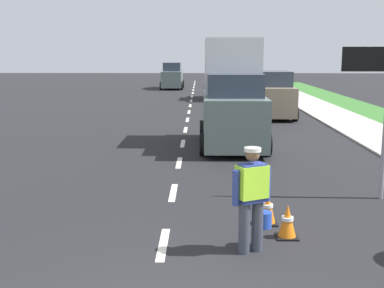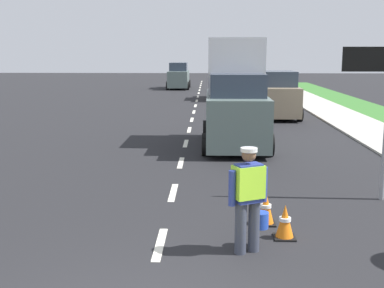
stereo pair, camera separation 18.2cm
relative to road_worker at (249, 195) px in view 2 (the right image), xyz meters
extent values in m
plane|color=black|center=(-1.41, 18.54, -0.93)|extent=(96.00, 96.00, 0.00)
cube|color=silver|center=(-1.41, 0.24, -0.93)|extent=(0.14, 1.40, 0.01)
cube|color=silver|center=(-1.41, 3.24, -0.93)|extent=(0.14, 1.40, 0.01)
cube|color=silver|center=(-1.41, 6.24, -0.93)|extent=(0.14, 1.40, 0.01)
cube|color=silver|center=(-1.41, 9.24, -0.93)|extent=(0.14, 1.40, 0.01)
cube|color=silver|center=(-1.41, 12.24, -0.93)|extent=(0.14, 1.40, 0.01)
cube|color=silver|center=(-1.41, 15.24, -0.93)|extent=(0.14, 1.40, 0.01)
cube|color=silver|center=(-1.41, 18.24, -0.93)|extent=(0.14, 1.40, 0.01)
cube|color=silver|center=(-1.41, 21.24, -0.93)|extent=(0.14, 1.40, 0.01)
cube|color=silver|center=(-1.41, 24.24, -0.93)|extent=(0.14, 1.40, 0.01)
cube|color=silver|center=(-1.41, 27.24, -0.93)|extent=(0.14, 1.40, 0.01)
cube|color=silver|center=(-1.41, 30.24, -0.93)|extent=(0.14, 1.40, 0.01)
cube|color=silver|center=(-1.41, 33.24, -0.93)|extent=(0.14, 1.40, 0.01)
cube|color=silver|center=(-1.41, 36.24, -0.93)|extent=(0.14, 1.40, 0.01)
cube|color=silver|center=(-1.41, 39.24, -0.93)|extent=(0.14, 1.40, 0.01)
cube|color=silver|center=(-1.41, 42.24, -0.93)|extent=(0.14, 1.40, 0.01)
cube|color=silver|center=(-1.41, 45.24, -0.93)|extent=(0.14, 1.40, 0.01)
cylinder|color=#383D4C|center=(-0.13, -0.07, -0.52)|extent=(0.18, 0.18, 0.82)
cylinder|color=#383D4C|center=(0.09, 0.04, -0.52)|extent=(0.18, 0.18, 0.82)
cube|color=navy|center=(-0.02, -0.02, 0.19)|extent=(0.46, 0.39, 0.60)
cube|color=#A5EA33|center=(-0.02, -0.02, 0.21)|extent=(0.54, 0.45, 0.51)
cylinder|color=navy|center=(-0.27, -0.14, 0.14)|extent=(0.11, 0.11, 0.55)
cylinder|color=navy|center=(0.23, 0.11, 0.14)|extent=(0.11, 0.11, 0.55)
sphere|color=brown|center=(-0.02, -0.02, 0.63)|extent=(0.22, 0.22, 0.22)
cylinder|color=silver|center=(-0.02, -0.02, 0.71)|extent=(0.26, 0.26, 0.06)
cylinder|color=#2347B7|center=(0.21, 0.20, -0.48)|extent=(0.26, 0.26, 0.26)
cube|color=white|center=(2.66, 2.93, 2.02)|extent=(1.10, 0.05, 0.44)
cube|color=black|center=(2.66, 2.91, 2.02)|extent=(1.16, 0.04, 0.50)
cube|color=black|center=(0.42, 1.27, -0.92)|extent=(0.36, 0.36, 0.03)
cone|color=orange|center=(0.42, 1.27, -0.61)|extent=(0.30, 0.30, 0.57)
cylinder|color=white|center=(0.42, 1.27, -0.59)|extent=(0.20, 0.20, 0.06)
cube|color=black|center=(0.66, 0.59, -0.92)|extent=(0.36, 0.36, 0.03)
cone|color=orange|center=(0.66, 0.59, -0.62)|extent=(0.30, 0.30, 0.55)
cylinder|color=white|center=(0.66, 0.59, -0.60)|extent=(0.20, 0.20, 0.06)
cube|color=slate|center=(0.25, 8.73, 0.03)|extent=(1.90, 4.60, 1.56)
cube|color=#2D3847|center=(0.25, 7.93, 1.16)|extent=(1.67, 1.61, 0.70)
cube|color=silver|center=(0.25, 9.54, 1.71)|extent=(1.81, 2.53, 1.80)
cylinder|color=black|center=(-0.72, 10.16, -0.59)|extent=(0.22, 0.68, 0.68)
cylinder|color=black|center=(1.22, 10.16, -0.59)|extent=(0.22, 0.68, 0.68)
cylinder|color=black|center=(-0.72, 7.30, -0.59)|extent=(0.22, 0.68, 0.68)
cylinder|color=black|center=(1.22, 7.30, -0.59)|extent=(0.22, 0.68, 0.68)
cube|color=gray|center=(2.64, 16.12, -0.08)|extent=(1.67, 3.82, 1.34)
cube|color=#2D3847|center=(2.64, 16.02, 0.94)|extent=(1.47, 2.10, 0.70)
cylinder|color=black|center=(1.79, 17.30, -0.59)|extent=(0.22, 0.68, 0.68)
cylinder|color=black|center=(3.49, 17.30, -0.59)|extent=(0.22, 0.68, 0.68)
cylinder|color=black|center=(1.79, 14.93, -0.59)|extent=(0.22, 0.68, 0.68)
cylinder|color=black|center=(3.49, 14.93, -0.59)|extent=(0.22, 0.68, 0.68)
cube|color=gray|center=(0.41, 25.47, -0.05)|extent=(1.74, 4.36, 1.40)
cube|color=#2D3847|center=(0.41, 25.36, 1.00)|extent=(1.53, 2.40, 0.70)
cylinder|color=black|center=(-0.48, 26.82, -0.59)|extent=(0.22, 0.68, 0.68)
cylinder|color=black|center=(1.30, 26.82, -0.59)|extent=(0.22, 0.68, 0.68)
cylinder|color=black|center=(-0.48, 24.12, -0.59)|extent=(0.22, 0.68, 0.68)
cylinder|color=black|center=(1.30, 24.12, -0.59)|extent=(0.22, 0.68, 0.68)
cube|color=slate|center=(-3.23, 34.90, -0.08)|extent=(1.65, 4.40, 1.33)
cube|color=#2D3847|center=(-3.23, 35.01, 0.93)|extent=(1.45, 2.42, 0.70)
cylinder|color=black|center=(-2.39, 33.54, -0.59)|extent=(0.22, 0.68, 0.68)
cylinder|color=black|center=(-4.07, 33.54, -0.59)|extent=(0.22, 0.68, 0.68)
cylinder|color=black|center=(-2.39, 36.27, -0.59)|extent=(0.22, 0.68, 0.68)
cylinder|color=black|center=(-4.07, 36.27, -0.59)|extent=(0.22, 0.68, 0.68)
camera|label=1|loc=(-0.81, -7.33, 2.16)|focal=46.03mm
camera|label=2|loc=(-0.63, -7.33, 2.16)|focal=46.03mm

